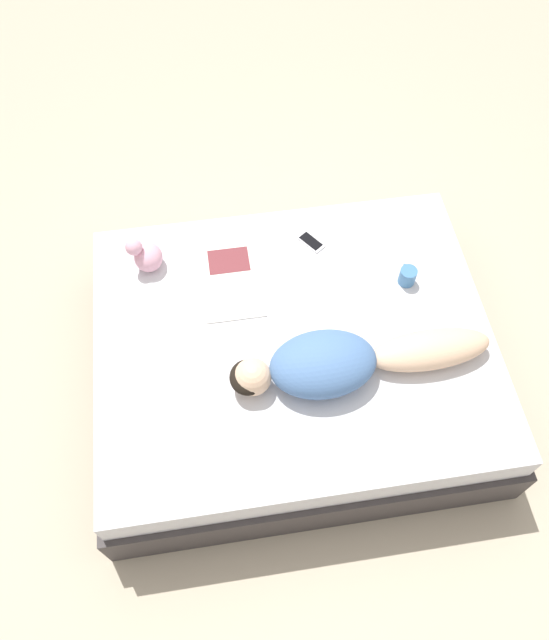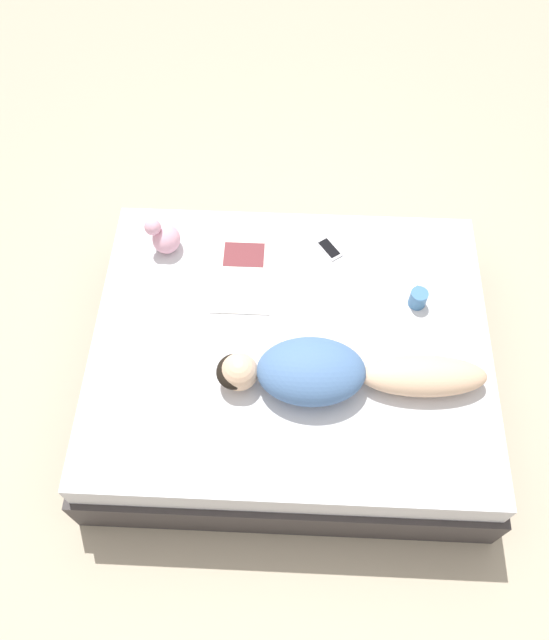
% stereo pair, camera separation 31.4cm
% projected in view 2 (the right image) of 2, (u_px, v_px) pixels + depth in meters
% --- Properties ---
extents(ground_plane, '(12.00, 12.00, 0.00)m').
position_uv_depth(ground_plane, '(289.00, 380.00, 3.56)').
color(ground_plane, '#B7A88E').
extents(bed, '(1.71, 2.07, 0.49)m').
position_uv_depth(bed, '(290.00, 361.00, 3.35)').
color(bed, '#383333').
rests_on(bed, ground_plane).
extents(person, '(0.37, 1.29, 0.22)m').
position_uv_depth(person, '(333.00, 373.00, 2.94)').
color(person, '#DBB28E').
rests_on(person, bed).
extents(open_magazine, '(0.50, 0.32, 0.01)m').
position_uv_depth(open_magazine, '(242.00, 273.00, 3.35)').
color(open_magazine, silver).
rests_on(open_magazine, bed).
extents(coffee_mug, '(0.12, 0.09, 0.10)m').
position_uv_depth(coffee_mug, '(418.00, 298.00, 3.21)').
color(coffee_mug, teal).
rests_on(coffee_mug, bed).
extents(cell_phone, '(0.17, 0.15, 0.01)m').
position_uv_depth(cell_phone, '(329.00, 249.00, 3.43)').
color(cell_phone, silver).
rests_on(cell_phone, bed).
extents(plush_toy, '(0.17, 0.18, 0.21)m').
position_uv_depth(plush_toy, '(164.00, 237.00, 3.37)').
color(plush_toy, '#DB9EB2').
rests_on(plush_toy, bed).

